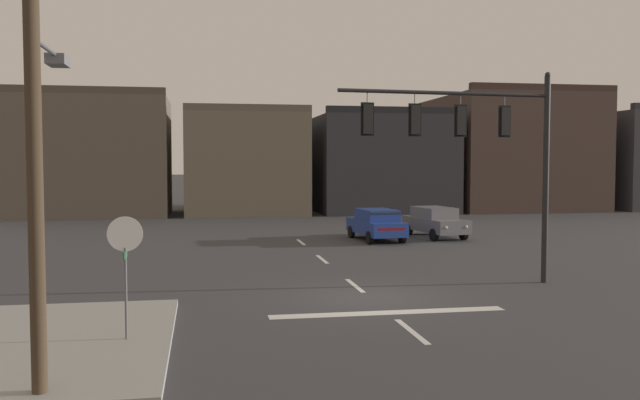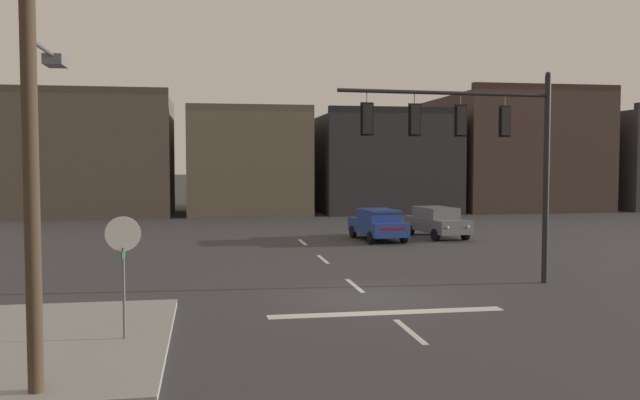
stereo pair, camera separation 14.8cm
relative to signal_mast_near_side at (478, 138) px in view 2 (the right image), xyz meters
The scene contains 10 objects.
ground_plane 6.27m from the signal_mast_near_side, 161.63° to the right, with size 400.00×400.00×0.00m, color #353538.
sidewalk_near_corner 13.85m from the signal_mast_near_side, 156.09° to the right, with size 5.00×8.00×0.15m, color gray.
stop_bar_paint 6.96m from the signal_mast_near_side, 139.63° to the right, with size 6.40×0.50×0.01m, color silver.
lane_centreline 6.18m from the signal_mast_near_side, 169.46° to the left, with size 0.16×26.40×0.01m.
signal_mast_near_side is the anchor object (origin of this frame).
stop_sign 11.98m from the signal_mast_near_side, 152.50° to the right, with size 0.76×0.64×2.83m.
car_lot_nearside 13.37m from the signal_mast_near_side, 89.86° to the left, with size 2.23×4.58×1.61m.
car_lot_middle 14.58m from the signal_mast_near_side, 75.73° to the left, with size 2.43×4.63×1.61m.
utility_pole 14.27m from the signal_mast_near_side, 143.20° to the right, with size 2.20×2.47×9.07m.
building_row 34.66m from the signal_mast_near_side, 77.67° to the left, with size 55.00×13.68×10.01m.
Camera 2 is at (-4.72, -19.16, 4.00)m, focal length 37.86 mm.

